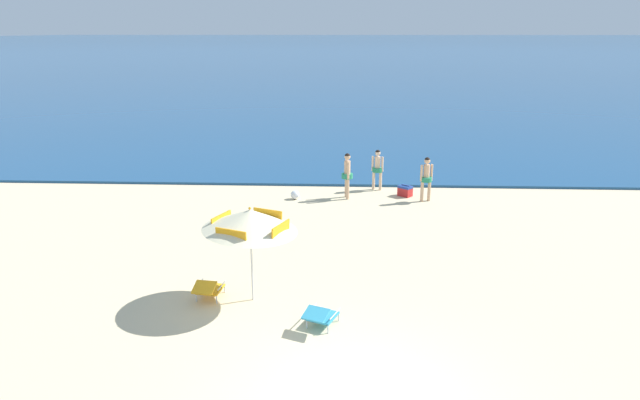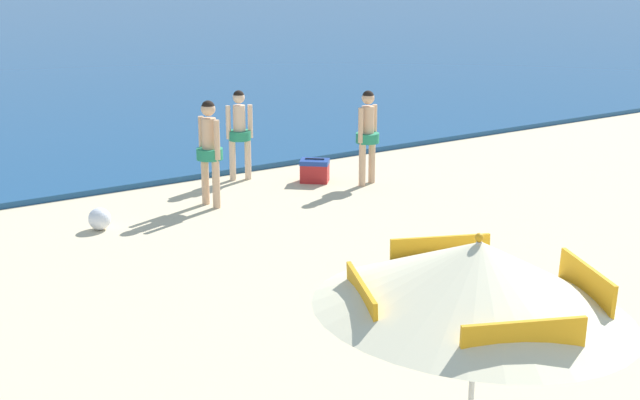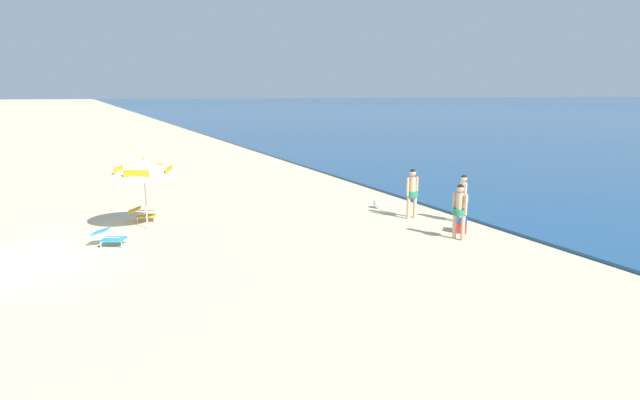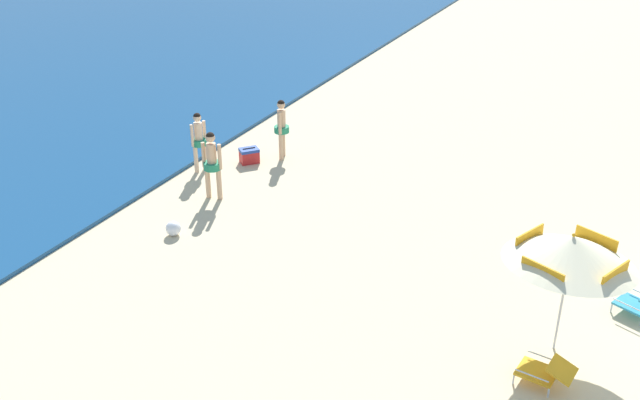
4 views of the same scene
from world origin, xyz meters
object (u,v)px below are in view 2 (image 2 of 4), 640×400
(beach_umbrella_striped_main, at_px, (477,277))
(person_wading_in, at_px, (209,146))
(person_standing_near_shore, at_px, (239,128))
(person_standing_beside, at_px, (368,131))
(cooler_box, at_px, (315,171))
(beach_ball, at_px, (100,219))

(beach_umbrella_striped_main, bearing_deg, person_wading_in, 75.47)
(beach_umbrella_striped_main, height_order, person_standing_near_shore, beach_umbrella_striped_main)
(person_standing_near_shore, xyz_separation_m, person_standing_beside, (1.69, -1.48, 0.03))
(person_standing_near_shore, bearing_deg, person_standing_beside, -41.16)
(person_standing_beside, relative_size, cooler_box, 2.72)
(person_standing_near_shore, relative_size, cooler_box, 2.65)
(person_wading_in, xyz_separation_m, beach_ball, (-1.92, -0.22, -0.82))
(beach_umbrella_striped_main, distance_m, person_standing_beside, 9.68)
(person_standing_beside, xyz_separation_m, person_wading_in, (-2.87, 0.27, 0.03))
(beach_umbrella_striped_main, xyz_separation_m, person_standing_near_shore, (3.37, 9.67, -1.03))
(person_standing_near_shore, relative_size, person_wading_in, 0.94)
(person_standing_near_shore, distance_m, person_standing_beside, 2.25)
(beach_umbrella_striped_main, relative_size, person_standing_near_shore, 1.59)
(cooler_box, height_order, beach_ball, cooler_box)
(person_standing_beside, xyz_separation_m, beach_ball, (-4.79, 0.05, -0.79))
(cooler_box, bearing_deg, beach_ball, -171.94)
(person_standing_near_shore, height_order, person_standing_beside, person_standing_beside)
(person_standing_beside, height_order, cooler_box, person_standing_beside)
(beach_ball, bearing_deg, beach_umbrella_striped_main, -91.88)
(person_standing_beside, bearing_deg, person_wading_in, 174.63)
(person_standing_beside, distance_m, cooler_box, 1.19)
(person_standing_near_shore, xyz_separation_m, person_wading_in, (-1.18, -1.21, 0.06))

